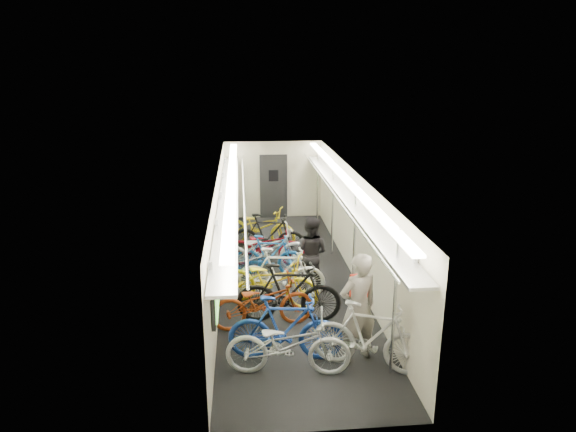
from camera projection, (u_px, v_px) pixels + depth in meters
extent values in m
plane|color=black|center=(288.00, 279.00, 11.56)|extent=(10.00, 10.00, 0.00)
plane|color=white|center=(288.00, 175.00, 10.88)|extent=(10.00, 10.00, 0.00)
plane|color=beige|center=(219.00, 231.00, 11.09)|extent=(0.00, 10.00, 10.00)
plane|color=beige|center=(356.00, 227.00, 11.35)|extent=(0.00, 10.00, 10.00)
plane|color=beige|center=(273.00, 180.00, 15.99)|extent=(3.00, 0.00, 3.00)
plane|color=beige|center=(325.00, 351.00, 6.45)|extent=(3.00, 0.00, 3.00)
cube|color=black|center=(215.00, 291.00, 8.02)|extent=(0.06, 1.10, 0.80)
cube|color=#7ECB58|center=(217.00, 291.00, 8.03)|extent=(0.02, 0.96, 0.66)
cube|color=black|center=(219.00, 244.00, 10.12)|extent=(0.06, 1.10, 0.80)
cube|color=#7ECB58|center=(222.00, 244.00, 10.13)|extent=(0.02, 0.96, 0.66)
cube|color=black|center=(223.00, 213.00, 12.22)|extent=(0.06, 1.10, 0.80)
cube|color=#7ECB58|center=(224.00, 213.00, 12.23)|extent=(0.02, 0.96, 0.66)
cube|color=black|center=(225.00, 191.00, 14.32)|extent=(0.06, 1.10, 0.80)
cube|color=#7ECB58|center=(226.00, 191.00, 14.33)|extent=(0.02, 0.96, 0.66)
cube|color=yellow|center=(218.00, 262.00, 9.06)|extent=(0.02, 0.22, 0.30)
cube|color=yellow|center=(222.00, 225.00, 11.16)|extent=(0.02, 0.22, 0.30)
cube|color=yellow|center=(224.00, 200.00, 13.26)|extent=(0.02, 0.22, 0.30)
cube|color=black|center=(274.00, 186.00, 15.99)|extent=(0.85, 0.08, 2.00)
cube|color=#999BA0|center=(228.00, 198.00, 10.90)|extent=(0.40, 9.70, 0.05)
cube|color=#999BA0|center=(347.00, 196.00, 11.13)|extent=(0.40, 9.70, 0.05)
cylinder|color=silver|center=(244.00, 194.00, 10.90)|extent=(0.04, 9.70, 0.04)
cylinder|color=silver|center=(332.00, 192.00, 11.07)|extent=(0.04, 9.70, 0.04)
cube|color=white|center=(232.00, 179.00, 10.79)|extent=(0.18, 9.60, 0.04)
cube|color=white|center=(344.00, 177.00, 11.00)|extent=(0.18, 9.60, 0.04)
cylinder|color=silver|center=(395.00, 304.00, 7.70)|extent=(0.05, 0.05, 2.38)
cylinder|color=silver|center=(354.00, 242.00, 10.38)|extent=(0.05, 0.05, 2.38)
cylinder|color=silver|center=(333.00, 209.00, 12.76)|extent=(0.05, 0.05, 2.38)
cylinder|color=silver|center=(318.00, 186.00, 15.15)|extent=(0.05, 0.05, 2.38)
imported|color=#B8B9BD|center=(288.00, 344.00, 7.91)|extent=(2.01, 0.92, 1.02)
imported|color=navy|center=(285.00, 328.00, 8.29)|extent=(1.93, 0.76, 1.13)
imported|color=maroon|center=(263.00, 302.00, 9.34)|extent=(1.96, 0.90, 0.99)
imported|color=black|center=(289.00, 293.00, 9.50)|extent=(2.00, 0.73, 1.17)
imported|color=yellow|center=(271.00, 280.00, 10.22)|extent=(2.11, 1.43, 1.05)
imported|color=white|center=(281.00, 273.00, 10.51)|extent=(1.88, 0.75, 1.10)
imported|color=#B5B6BA|center=(264.00, 251.00, 11.73)|extent=(2.23, 1.00, 1.13)
imported|color=#1B58A3|center=(269.00, 256.00, 11.64)|extent=(1.67, 0.74, 0.97)
imported|color=maroon|center=(266.00, 246.00, 12.27)|extent=(1.92, 0.87, 0.97)
imported|color=black|center=(268.00, 236.00, 12.74)|extent=(1.95, 0.94, 1.13)
imported|color=gold|center=(259.00, 227.00, 13.56)|extent=(2.13, 1.43, 1.06)
imported|color=silver|center=(370.00, 337.00, 8.02)|extent=(1.95, 1.24, 1.14)
imported|color=gray|center=(358.00, 307.00, 8.21)|extent=(0.78, 0.64, 1.85)
imported|color=black|center=(311.00, 253.00, 10.89)|extent=(0.98, 0.90, 1.61)
cube|color=red|center=(359.00, 286.00, 8.14)|extent=(0.29, 0.20, 0.38)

